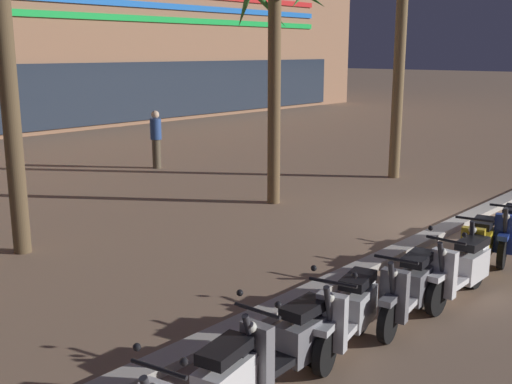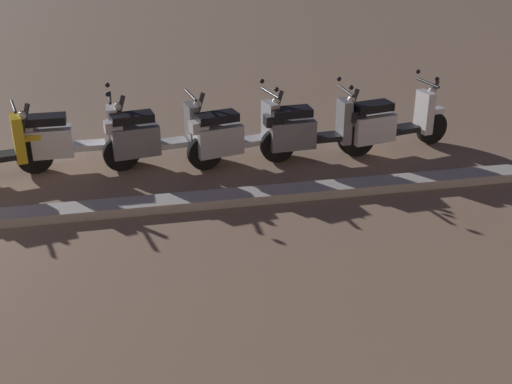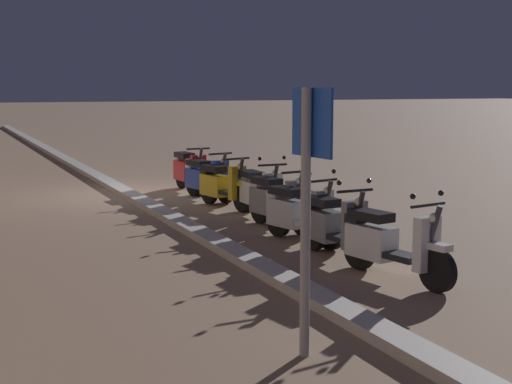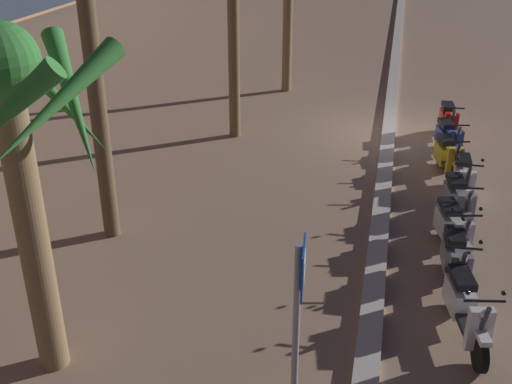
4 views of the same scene
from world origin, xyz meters
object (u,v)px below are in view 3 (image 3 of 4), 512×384
object	(u,v)px
scooter_grey_second_in_line	(332,226)
scooter_grey_mid_rear	(276,202)
scooter_red_mid_centre	(189,171)
scooter_white_mid_front	(388,243)
scooter_yellow_far_back	(222,185)
scooter_silver_gap_after_mid	(298,213)
scooter_white_lead_nearest	(258,192)
scooter_blue_tail_end	(206,178)
crossing_sign	(308,191)

from	to	relation	value
scooter_grey_second_in_line	scooter_grey_mid_rear	world-z (taller)	scooter_grey_second_in_line
scooter_red_mid_centre	scooter_grey_mid_rear	bearing A→B (deg)	179.17
scooter_red_mid_centre	scooter_white_mid_front	bearing A→B (deg)	178.74
scooter_yellow_far_back	scooter_silver_gap_after_mid	bearing A→B (deg)	178.36
scooter_white_mid_front	scooter_grey_mid_rear	world-z (taller)	scooter_white_mid_front
scooter_white_lead_nearest	scooter_blue_tail_end	size ratio (longest dim) A/B	1.04
scooter_blue_tail_end	scooter_white_lead_nearest	bearing A→B (deg)	-175.45
scooter_white_mid_front	scooter_white_lead_nearest	bearing A→B (deg)	-3.72
scooter_grey_second_in_line	crossing_sign	xyz separation A→B (m)	(-3.34, 2.13, 1.06)
scooter_white_mid_front	scooter_silver_gap_after_mid	size ratio (longest dim) A/B	1.07
scooter_grey_second_in_line	scooter_yellow_far_back	world-z (taller)	scooter_grey_second_in_line
scooter_white_lead_nearest	scooter_white_mid_front	bearing A→B (deg)	176.28
scooter_white_mid_front	scooter_blue_tail_end	distance (m)	7.19
scooter_blue_tail_end	crossing_sign	size ratio (longest dim) A/B	0.74
scooter_blue_tail_end	crossing_sign	distance (m)	9.57
scooter_grey_second_in_line	scooter_blue_tail_end	xyz separation A→B (m)	(5.88, -0.20, -0.00)
scooter_white_lead_nearest	scooter_red_mid_centre	world-z (taller)	scooter_white_lead_nearest
scooter_red_mid_centre	crossing_sign	world-z (taller)	crossing_sign
scooter_silver_gap_after_mid	scooter_white_lead_nearest	world-z (taller)	same
scooter_silver_gap_after_mid	scooter_yellow_far_back	size ratio (longest dim) A/B	1.01
scooter_grey_second_in_line	scooter_silver_gap_after_mid	world-z (taller)	same
crossing_sign	scooter_red_mid_centre	bearing A→B (deg)	-12.78
scooter_grey_mid_rear	scooter_red_mid_centre	size ratio (longest dim) A/B	1.02
scooter_silver_gap_after_mid	scooter_red_mid_centre	world-z (taller)	scooter_silver_gap_after_mid
scooter_red_mid_centre	scooter_blue_tail_end	bearing A→B (deg)	177.19
crossing_sign	scooter_yellow_far_back	bearing A→B (deg)	-15.65
scooter_white_lead_nearest	scooter_silver_gap_after_mid	bearing A→B (deg)	171.25
scooter_white_mid_front	scooter_red_mid_centre	xyz separation A→B (m)	(8.52, -0.19, 0.02)
scooter_white_mid_front	scooter_grey_mid_rear	size ratio (longest dim) A/B	1.05
scooter_white_mid_front	crossing_sign	distance (m)	3.18
scooter_grey_mid_rear	scooter_yellow_far_back	world-z (taller)	same
scooter_yellow_far_back	crossing_sign	world-z (taller)	crossing_sign
scooter_white_lead_nearest	crossing_sign	bearing A→B (deg)	159.76
scooter_grey_second_in_line	scooter_red_mid_centre	distance (m)	7.22
scooter_yellow_far_back	scooter_red_mid_centre	bearing A→B (deg)	-3.17
scooter_grey_mid_rear	scooter_yellow_far_back	size ratio (longest dim) A/B	1.03
scooter_white_mid_front	scooter_grey_mid_rear	bearing A→B (deg)	-1.85
scooter_red_mid_centre	scooter_white_lead_nearest	bearing A→B (deg)	-178.08
scooter_yellow_far_back	crossing_sign	xyz separation A→B (m)	(-8.05, 2.26, 1.06)
scooter_blue_tail_end	scooter_red_mid_centre	world-z (taller)	same
scooter_silver_gap_after_mid	scooter_red_mid_centre	distance (m)	6.11
scooter_grey_mid_rear	scooter_white_mid_front	bearing A→B (deg)	178.15
scooter_grey_second_in_line	scooter_red_mid_centre	xyz separation A→B (m)	(7.21, -0.26, 0.01)
scooter_white_mid_front	scooter_grey_mid_rear	distance (m)	3.61
scooter_yellow_far_back	crossing_sign	size ratio (longest dim) A/B	0.71
scooter_silver_gap_after_mid	scooter_white_lead_nearest	size ratio (longest dim) A/B	0.94
scooter_white_mid_front	scooter_silver_gap_after_mid	distance (m)	2.42
scooter_silver_gap_after_mid	scooter_grey_mid_rear	world-z (taller)	scooter_silver_gap_after_mid
scooter_yellow_far_back	scooter_white_mid_front	bearing A→B (deg)	179.54
scooter_white_lead_nearest	scooter_yellow_far_back	world-z (taller)	scooter_white_lead_nearest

